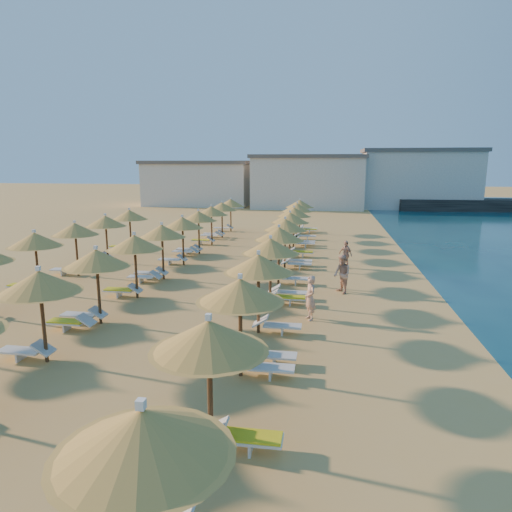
% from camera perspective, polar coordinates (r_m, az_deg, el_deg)
% --- Properties ---
extents(ground, '(220.00, 220.00, 0.00)m').
position_cam_1_polar(ground, '(21.14, -3.87, -5.54)').
color(ground, tan).
rests_on(ground, ground).
extents(hotel_blocks, '(46.93, 10.54, 8.10)m').
position_cam_1_polar(hotel_blocks, '(65.79, 7.25, 9.31)').
color(hotel_blocks, white).
rests_on(hotel_blocks, ground).
extents(parasol_row_east, '(2.57, 38.08, 3.12)m').
position_cam_1_polar(parasol_row_east, '(23.43, 2.88, 2.65)').
color(parasol_row_east, brown).
rests_on(parasol_row_east, ground).
extents(parasol_row_west, '(2.57, 38.08, 3.12)m').
position_cam_1_polar(parasol_row_west, '(24.86, -11.69, 2.95)').
color(parasol_row_west, brown).
rests_on(parasol_row_west, ground).
extents(parasol_row_inland, '(2.57, 20.33, 3.12)m').
position_cam_1_polar(parasol_row_inland, '(25.51, -23.68, 2.42)').
color(parasol_row_inland, brown).
rests_on(parasol_row_inland, ground).
extents(loungers, '(14.48, 36.98, 0.66)m').
position_cam_1_polar(loungers, '(24.44, -7.70, -2.43)').
color(loungers, silver).
rests_on(loungers, ground).
extents(beachgoer_a, '(0.66, 0.78, 1.81)m').
position_cam_1_polar(beachgoer_a, '(18.44, 6.79, -5.23)').
color(beachgoer_a, tan).
rests_on(beachgoer_a, ground).
extents(beachgoer_b, '(1.05, 1.13, 1.88)m').
position_cam_1_polar(beachgoer_b, '(22.38, 10.70, -2.26)').
color(beachgoer_b, tan).
rests_on(beachgoer_b, ground).
extents(beachgoer_c, '(0.99, 0.99, 1.69)m').
position_cam_1_polar(beachgoer_c, '(27.76, 11.12, 0.21)').
color(beachgoer_c, tan).
rests_on(beachgoer_c, ground).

